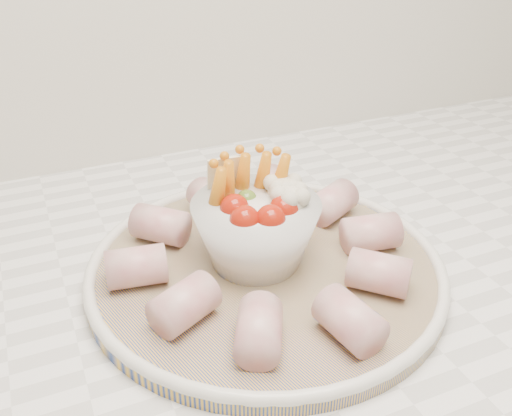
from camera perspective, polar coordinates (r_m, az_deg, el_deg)
name	(u,v)px	position (r m, az deg, el deg)	size (l,w,h in m)	color
serving_platter	(266,267)	(0.58, 0.98, -5.92)	(0.44, 0.44, 0.02)	navy
veggie_bowl	(257,225)	(0.56, 0.06, -1.75)	(0.13, 0.13, 0.11)	white
cured_meat_rolls	(265,248)	(0.56, 0.92, -4.02)	(0.30, 0.30, 0.04)	#BB555E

